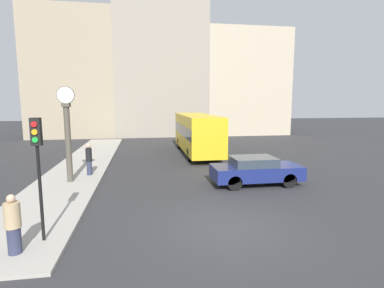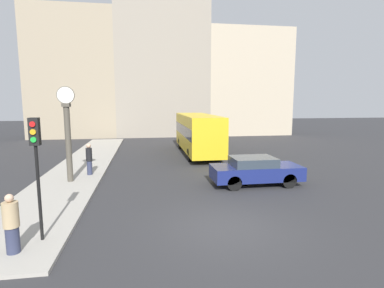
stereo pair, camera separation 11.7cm
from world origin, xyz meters
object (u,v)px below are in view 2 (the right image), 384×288
at_px(sedan_car, 255,170).
at_px(pedestrian_tan_coat, 11,224).
at_px(pedestrian_black_jacket, 89,159).
at_px(traffic_light_near, 36,153).
at_px(bus_distant, 198,132).
at_px(street_clock, 68,134).

distance_m(sedan_car, pedestrian_tan_coat, 10.38).
bearing_deg(pedestrian_black_jacket, traffic_light_near, -89.78).
bearing_deg(bus_distant, traffic_light_near, -116.60).
height_order(bus_distant, traffic_light_near, traffic_light_near).
distance_m(sedan_car, traffic_light_near, 9.79).
distance_m(traffic_light_near, pedestrian_black_jacket, 8.03).
bearing_deg(street_clock, pedestrian_black_jacket, 60.86).
bearing_deg(street_clock, sedan_car, -10.58).
distance_m(street_clock, pedestrian_tan_coat, 7.43).
xyz_separation_m(sedan_car, pedestrian_tan_coat, (-8.75, -5.58, 0.17)).
xyz_separation_m(street_clock, pedestrian_black_jacket, (0.71, 1.28, -1.48)).
bearing_deg(sedan_car, bus_distant, 97.83).
relative_size(bus_distant, pedestrian_tan_coat, 5.77).
bearing_deg(bus_distant, pedestrian_black_jacket, -138.89).
relative_size(street_clock, pedestrian_black_jacket, 2.73).
distance_m(street_clock, pedestrian_black_jacket, 2.08).
distance_m(traffic_light_near, pedestrian_tan_coat, 1.93).
height_order(sedan_car, traffic_light_near, traffic_light_near).
bearing_deg(traffic_light_near, pedestrian_tan_coat, -125.78).
distance_m(bus_distant, street_clock, 10.76).
bearing_deg(pedestrian_tan_coat, pedestrian_black_jacket, 86.91).
distance_m(sedan_car, pedestrian_black_jacket, 8.81).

